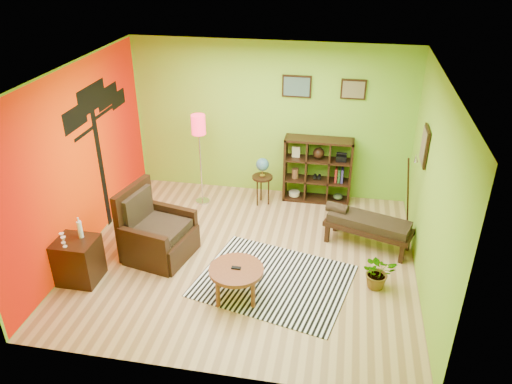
% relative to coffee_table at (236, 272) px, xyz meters
% --- Properties ---
extents(ground, '(5.00, 5.00, 0.00)m').
position_rel_coffee_table_xyz_m(ground, '(-0.05, 0.88, -0.39)').
color(ground, tan).
rests_on(ground, ground).
extents(room_shell, '(5.04, 4.54, 2.82)m').
position_rel_coffee_table_xyz_m(room_shell, '(-0.14, 0.90, 1.41)').
color(room_shell, '#83C52D').
rests_on(room_shell, ground).
extents(zebra_rug, '(2.36, 2.04, 0.01)m').
position_rel_coffee_table_xyz_m(zebra_rug, '(0.45, 0.40, -0.38)').
color(zebra_rug, white).
rests_on(zebra_rug, ground).
extents(coffee_table, '(0.73, 0.73, 0.47)m').
position_rel_coffee_table_xyz_m(coffee_table, '(0.00, 0.00, 0.00)').
color(coffee_table, brown).
rests_on(coffee_table, ground).
extents(armchair, '(1.07, 1.07, 1.10)m').
position_rel_coffee_table_xyz_m(armchair, '(-1.41, 0.74, -0.05)').
color(armchair, black).
rests_on(armchair, ground).
extents(side_cabinet, '(0.55, 0.50, 0.97)m').
position_rel_coffee_table_xyz_m(side_cabinet, '(-2.25, -0.05, -0.06)').
color(side_cabinet, black).
rests_on(side_cabinet, ground).
extents(floor_lamp, '(0.25, 0.25, 1.66)m').
position_rel_coffee_table_xyz_m(floor_lamp, '(-1.18, 2.45, 0.96)').
color(floor_lamp, silver).
rests_on(floor_lamp, ground).
extents(globe_table, '(0.36, 0.36, 0.89)m').
position_rel_coffee_table_xyz_m(globe_table, '(-0.10, 2.59, 0.29)').
color(globe_table, black).
rests_on(globe_table, ground).
extents(cube_shelf, '(1.20, 0.35, 1.20)m').
position_rel_coffee_table_xyz_m(cube_shelf, '(0.86, 2.91, 0.21)').
color(cube_shelf, black).
rests_on(cube_shelf, ground).
extents(bench, '(1.41, 0.87, 0.62)m').
position_rel_coffee_table_xyz_m(bench, '(1.71, 1.56, 0.01)').
color(bench, black).
rests_on(bench, ground).
extents(potted_plant, '(0.55, 0.59, 0.40)m').
position_rel_coffee_table_xyz_m(potted_plant, '(1.88, 0.54, -0.19)').
color(potted_plant, '#26661E').
rests_on(potted_plant, ground).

